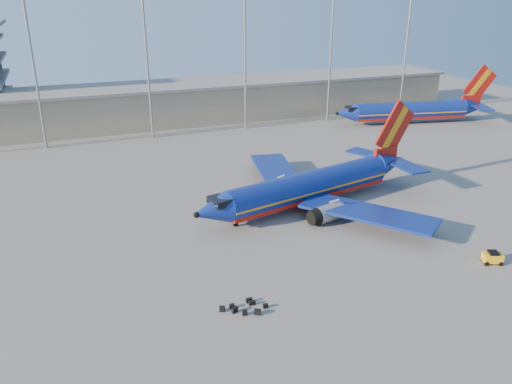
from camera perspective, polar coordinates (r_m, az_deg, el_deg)
ground at (r=62.73m, az=0.87°, el=-3.64°), size 220.00×220.00×0.00m
terminal_building at (r=117.03m, az=-5.65°, el=10.42°), size 122.00×16.00×8.50m
light_mast_row at (r=102.38m, az=-6.72°, el=16.28°), size 101.60×1.60×28.65m
aircraft_main at (r=68.00m, az=6.63°, el=0.74°), size 36.90×35.11×12.65m
aircraft_second at (r=117.83m, az=17.61°, el=8.89°), size 36.72×15.65×12.56m
baggage_tug at (r=59.15m, az=25.42°, el=-6.75°), size 2.29×1.88×1.43m
luggage_pile at (r=46.61m, az=-1.32°, el=-13.06°), size 4.40×2.54×0.54m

